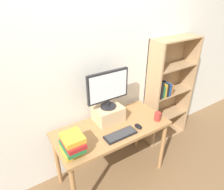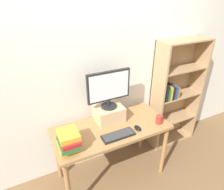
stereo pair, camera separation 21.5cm
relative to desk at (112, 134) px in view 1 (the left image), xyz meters
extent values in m
plane|color=brown|center=(0.00, 0.00, -0.67)|extent=(12.00, 12.00, 0.00)
cube|color=silver|center=(0.00, 0.40, 0.63)|extent=(7.00, 0.08, 2.60)
cube|color=#9E7042|center=(0.00, 0.00, 0.08)|extent=(1.32, 0.61, 0.04)
cylinder|color=#9E7042|center=(0.61, -0.25, -0.31)|extent=(0.05, 0.05, 0.73)
cylinder|color=#9E7042|center=(-0.61, 0.25, -0.31)|extent=(0.05, 0.05, 0.73)
cylinder|color=#9E7042|center=(0.61, 0.25, -0.31)|extent=(0.05, 0.05, 0.73)
cube|color=tan|center=(0.81, 0.22, 0.13)|extent=(0.03, 0.28, 1.60)
cube|color=tan|center=(1.51, 0.22, 0.13)|extent=(0.03, 0.28, 1.60)
cube|color=tan|center=(1.16, 0.36, 0.13)|extent=(0.73, 0.01, 1.60)
cube|color=tan|center=(1.16, 0.22, -0.66)|extent=(0.68, 0.27, 0.02)
cube|color=tan|center=(1.16, 0.22, -0.26)|extent=(0.68, 0.27, 0.02)
cube|color=tan|center=(1.16, 0.22, 0.14)|extent=(0.68, 0.27, 0.02)
cube|color=tan|center=(1.16, 0.22, 0.54)|extent=(0.68, 0.27, 0.02)
cube|color=tan|center=(1.16, 0.22, 0.92)|extent=(0.68, 0.27, 0.02)
cube|color=black|center=(0.87, 0.20, 0.27)|extent=(0.04, 0.20, 0.25)
cube|color=#236B38|center=(0.91, 0.20, 0.23)|extent=(0.03, 0.20, 0.17)
cube|color=gold|center=(0.95, 0.20, 0.25)|extent=(0.03, 0.20, 0.20)
cube|color=black|center=(0.99, 0.20, 0.24)|extent=(0.04, 0.20, 0.19)
cube|color=navy|center=(1.03, 0.20, 0.24)|extent=(0.04, 0.20, 0.18)
cube|color=#AD662D|center=(1.07, 0.20, 0.23)|extent=(0.03, 0.20, 0.16)
cube|color=tan|center=(0.04, 0.14, 0.19)|extent=(0.32, 0.26, 0.19)
cylinder|color=black|center=(0.04, 0.14, 0.29)|extent=(0.18, 0.18, 0.02)
cylinder|color=black|center=(0.04, 0.14, 0.34)|extent=(0.03, 0.03, 0.07)
cube|color=black|center=(0.04, 0.14, 0.55)|extent=(0.50, 0.04, 0.35)
cube|color=silver|center=(0.04, 0.12, 0.55)|extent=(0.46, 0.00, 0.31)
cube|color=black|center=(0.00, -0.17, 0.11)|extent=(0.36, 0.14, 0.02)
cube|color=#333335|center=(0.00, -0.17, 0.12)|extent=(0.34, 0.12, 0.00)
ellipsoid|color=black|center=(0.25, -0.17, 0.11)|extent=(0.06, 0.10, 0.04)
cube|color=gold|center=(-0.53, -0.12, 0.12)|extent=(0.19, 0.21, 0.06)
cube|color=#236B38|center=(-0.53, -0.13, 0.17)|extent=(0.18, 0.26, 0.04)
cube|color=maroon|center=(-0.52, -0.13, 0.22)|extent=(0.18, 0.25, 0.04)
cube|color=gold|center=(-0.51, -0.12, 0.27)|extent=(0.19, 0.22, 0.05)
cylinder|color=#9E2D28|center=(0.54, -0.17, 0.15)|extent=(0.08, 0.08, 0.10)
torus|color=#9E2D28|center=(0.57, -0.17, 0.15)|extent=(0.07, 0.01, 0.07)
camera|label=1|loc=(-0.98, -1.54, 1.51)|focal=32.00mm
camera|label=2|loc=(-0.79, -1.65, 1.51)|focal=32.00mm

